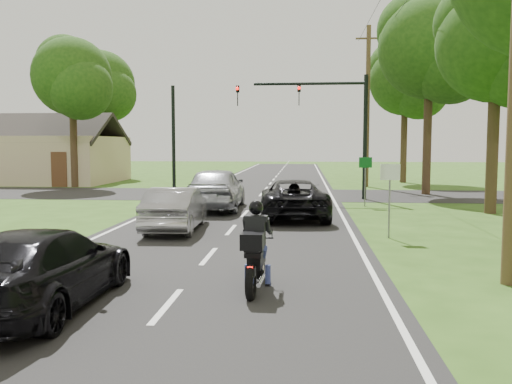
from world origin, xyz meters
TOP-DOWN VIEW (x-y plane):
  - ground at (0.00, 0.00)m, footprint 140.00×140.00m
  - road at (0.00, 10.00)m, footprint 8.00×100.00m
  - cross_road at (0.00, 16.00)m, footprint 60.00×7.00m
  - motorcycle_rider at (1.38, -2.88)m, footprint 0.56×1.96m
  - dark_suv at (1.89, 6.99)m, footprint 2.69×5.21m
  - silver_sedan at (-1.70, 3.78)m, footprint 1.62×4.17m
  - silver_suv at (-1.31, 9.28)m, footprint 2.20×5.18m
  - dark_car_behind at (-2.02, -4.28)m, footprint 1.88×4.58m
  - traffic_signal at (3.34, 14.00)m, footprint 6.38×0.44m
  - signal_pole_far at (-5.20, 18.00)m, footprint 0.20×0.20m
  - utility_pole_far at (6.20, 22.00)m, footprint 1.60×0.28m
  - sign_white at (4.70, 2.98)m, footprint 0.55×0.07m
  - sign_green at (4.90, 10.98)m, footprint 0.55×0.07m
  - tree_row_c at (9.75, 8.80)m, footprint 4.80×4.65m
  - tree_row_d at (9.10, 16.76)m, footprint 5.76×5.58m
  - tree_row_e at (9.48, 25.78)m, footprint 5.28×5.12m
  - tree_left_near at (-11.73, 19.78)m, footprint 5.12×4.96m
  - tree_left_far at (-13.70, 29.76)m, footprint 5.76×5.58m
  - house at (-16.00, 24.00)m, footprint 10.20×8.00m

SIDE VIEW (x-z plane):
  - ground at x=0.00m, z-range 0.00..0.00m
  - cross_road at x=0.00m, z-range 0.00..0.01m
  - road at x=0.00m, z-range 0.00..0.01m
  - motorcycle_rider at x=1.38m, z-range -0.18..1.51m
  - dark_car_behind at x=-2.02m, z-range 0.01..1.34m
  - silver_sedan at x=-1.70m, z-range 0.01..1.37m
  - dark_suv at x=1.89m, z-range 0.01..1.42m
  - silver_suv at x=-1.31m, z-range 0.01..1.76m
  - sign_white at x=4.70m, z-range 0.54..2.66m
  - sign_green at x=4.90m, z-range 0.54..2.66m
  - house at x=-16.00m, z-range -0.65..4.19m
  - signal_pole_far at x=-5.20m, z-range 0.00..6.00m
  - traffic_signal at x=3.34m, z-range 1.14..7.14m
  - utility_pole_far at x=6.20m, z-range 0.08..10.08m
  - tree_row_c at x=9.75m, z-range 1.85..10.61m
  - tree_left_near at x=-11.73m, z-range 1.92..11.14m
  - tree_row_e at x=9.48m, z-range 2.03..11.64m
  - tree_left_far at x=-13.70m, z-range 2.06..12.20m
  - tree_row_d at x=9.10m, z-range 2.21..12.66m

